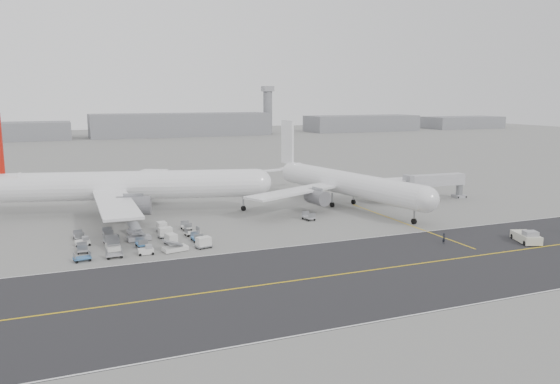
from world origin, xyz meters
name	(u,v)px	position (x,y,z in m)	size (l,w,h in m)	color
ground	(270,245)	(0.00, 0.00, 0.00)	(700.00, 700.00, 0.00)	gray
taxiway	(349,273)	(5.02, -17.98, 0.01)	(220.00, 59.00, 0.03)	#28272A
horizon_buildings	(166,136)	(30.00, 260.00, 0.00)	(520.00, 28.00, 28.00)	gray
control_tower	(268,109)	(100.00, 265.00, 16.25)	(7.00, 7.00, 31.25)	gray
airliner_a	(126,185)	(-19.24, 33.88, 6.12)	(60.45, 59.09, 21.25)	white
airliner_b	(344,183)	(27.22, 24.46, 5.31)	(51.81, 52.86, 18.41)	white
pushback_tug	(527,237)	(41.01, -14.78, 0.92)	(4.69, 7.88, 2.24)	beige
jet_bridge	(435,181)	(51.56, 23.48, 4.33)	(16.53, 3.88, 6.21)	gray
gse_cluster	(140,244)	(-20.06, 8.89, 0.00)	(26.19, 20.78, 1.93)	#A2A2A7
stray_dolly	(309,220)	(13.83, 14.50, 0.00)	(1.68, 2.74, 1.68)	silver
ground_crew_a	(444,238)	(27.37, -10.28, 0.92)	(0.67, 0.44, 1.83)	black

